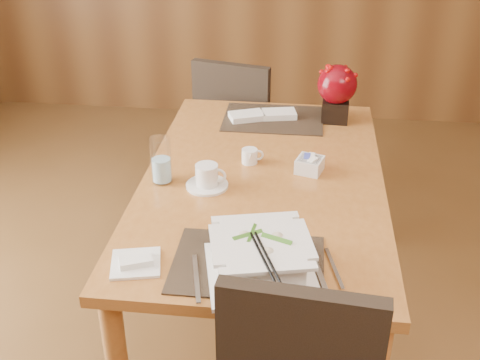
# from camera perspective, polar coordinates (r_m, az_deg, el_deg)

# --- Properties ---
(dining_table) EXTENTS (0.90, 1.50, 0.75)m
(dining_table) POSITION_cam_1_polar(r_m,az_deg,el_deg) (2.32, 2.17, -1.78)
(dining_table) COLOR #AB6A2F
(dining_table) RESTS_ON ground
(placemat_near) EXTENTS (0.45, 0.33, 0.01)m
(placemat_near) POSITION_cam_1_polar(r_m,az_deg,el_deg) (1.81, 0.76, -7.97)
(placemat_near) COLOR black
(placemat_near) RESTS_ON dining_table
(placemat_far) EXTENTS (0.45, 0.33, 0.01)m
(placemat_far) POSITION_cam_1_polar(r_m,az_deg,el_deg) (2.76, 3.17, 5.83)
(placemat_far) COLOR black
(placemat_far) RESTS_ON dining_table
(soup_setting) EXTENTS (0.37, 0.37, 0.12)m
(soup_setting) POSITION_cam_1_polar(r_m,az_deg,el_deg) (1.73, 1.99, -7.43)
(soup_setting) COLOR white
(soup_setting) RESTS_ON dining_table
(coffee_cup) EXTENTS (0.16, 0.16, 0.09)m
(coffee_cup) POSITION_cam_1_polar(r_m,az_deg,el_deg) (2.19, -3.16, 0.24)
(coffee_cup) COLOR white
(coffee_cup) RESTS_ON dining_table
(water_glass) EXTENTS (0.09, 0.09, 0.18)m
(water_glass) POSITION_cam_1_polar(r_m,az_deg,el_deg) (2.21, -7.50, 1.84)
(water_glass) COLOR white
(water_glass) RESTS_ON dining_table
(creamer_jug) EXTENTS (0.10, 0.10, 0.06)m
(creamer_jug) POSITION_cam_1_polar(r_m,az_deg,el_deg) (2.36, 0.92, 2.28)
(creamer_jug) COLOR white
(creamer_jug) RESTS_ON dining_table
(sugar_caddy) EXTENTS (0.12, 0.12, 0.06)m
(sugar_caddy) POSITION_cam_1_polar(r_m,az_deg,el_deg) (2.31, 6.61, 1.43)
(sugar_caddy) COLOR white
(sugar_caddy) RESTS_ON dining_table
(berry_decor) EXTENTS (0.18, 0.18, 0.26)m
(berry_decor) POSITION_cam_1_polar(r_m,az_deg,el_deg) (2.73, 9.17, 8.46)
(berry_decor) COLOR black
(berry_decor) RESTS_ON dining_table
(napkins_far) EXTENTS (0.32, 0.19, 0.03)m
(napkins_far) POSITION_cam_1_polar(r_m,az_deg,el_deg) (2.76, 2.41, 6.19)
(napkins_far) COLOR white
(napkins_far) RESTS_ON dining_table
(bread_plate) EXTENTS (0.17, 0.17, 0.01)m
(bread_plate) POSITION_cam_1_polar(r_m,az_deg,el_deg) (1.83, -9.85, -7.79)
(bread_plate) COLOR white
(bread_plate) RESTS_ON dining_table
(far_chair) EXTENTS (0.51, 0.51, 0.91)m
(far_chair) POSITION_cam_1_polar(r_m,az_deg,el_deg) (3.24, -0.13, 4.85)
(far_chair) COLOR black
(far_chair) RESTS_ON ground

